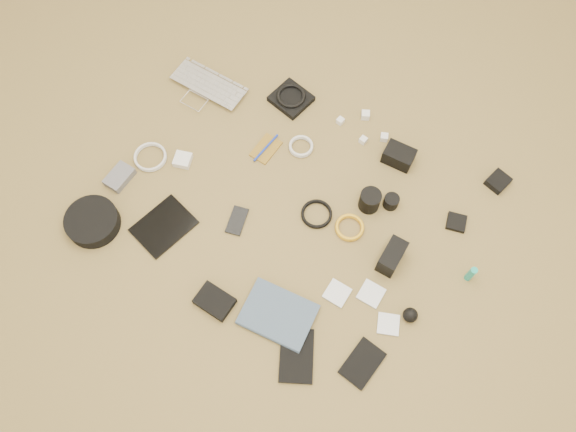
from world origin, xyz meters
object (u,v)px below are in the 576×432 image
at_px(dslr_camera, 399,156).
at_px(headphone_case, 93,222).
at_px(laptop, 203,92).
at_px(tablet, 164,226).
at_px(phone, 237,221).
at_px(paperback, 267,338).

height_order(dslr_camera, headphone_case, dslr_camera).
xyz_separation_m(laptop, dslr_camera, (0.84, 0.08, 0.02)).
bearing_deg(dslr_camera, tablet, -134.30).
xyz_separation_m(tablet, phone, (0.23, 0.14, -0.00)).
bearing_deg(laptop, phone, -42.18).
bearing_deg(tablet, headphone_case, -136.66).
xyz_separation_m(tablet, paperback, (0.53, -0.19, 0.01)).
bearing_deg(phone, headphone_case, -162.02).
bearing_deg(dslr_camera, phone, -129.11).
height_order(tablet, phone, same).
relative_size(phone, paperback, 0.47).
bearing_deg(dslr_camera, headphone_case, -138.51).
xyz_separation_m(dslr_camera, tablet, (-0.66, -0.66, -0.03)).
relative_size(headphone_case, paperback, 0.82).
bearing_deg(laptop, paperback, -42.58).
height_order(dslr_camera, phone, dslr_camera).
relative_size(laptop, paperback, 1.31).
distance_m(laptop, headphone_case, 0.69).
distance_m(tablet, headphone_case, 0.26).
distance_m(dslr_camera, phone, 0.67).
height_order(laptop, headphone_case, headphone_case).
height_order(dslr_camera, paperback, dslr_camera).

